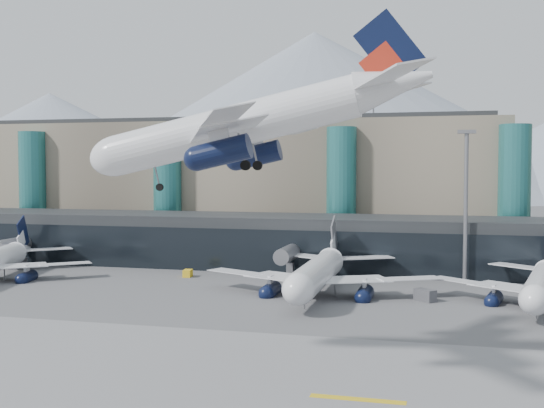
{
  "coord_description": "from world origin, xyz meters",
  "views": [
    {
      "loc": [
        27.0,
        -70.55,
        19.19
      ],
      "look_at": [
        0.53,
        32.0,
        13.64
      ],
      "focal_mm": 45.0,
      "sensor_mm": 36.0,
      "label": 1
    }
  ],
  "objects_px": {
    "lightmast_mid": "(466,197)",
    "veh_b": "(188,273)",
    "hero_jet": "(266,110)",
    "jet_parked_right": "(543,274)",
    "veh_c": "(425,295)",
    "veh_f": "(18,264)",
    "jet_parked_mid": "(321,262)"
  },
  "relations": [
    {
      "from": "lightmast_mid",
      "to": "hero_jet",
      "type": "height_order",
      "value": "hero_jet"
    },
    {
      "from": "jet_parked_right",
      "to": "veh_c",
      "type": "height_order",
      "value": "jet_parked_right"
    },
    {
      "from": "hero_jet",
      "to": "veh_c",
      "type": "bearing_deg",
      "value": 69.45
    },
    {
      "from": "hero_jet",
      "to": "jet_parked_right",
      "type": "height_order",
      "value": "hero_jet"
    },
    {
      "from": "lightmast_mid",
      "to": "jet_parked_mid",
      "type": "distance_m",
      "value": 28.44
    },
    {
      "from": "jet_parked_mid",
      "to": "veh_b",
      "type": "xyz_separation_m",
      "value": [
        -25.53,
        8.96,
        -4.05
      ]
    },
    {
      "from": "hero_jet",
      "to": "veh_c",
      "type": "relative_size",
      "value": 10.97
    },
    {
      "from": "lightmast_mid",
      "to": "veh_f",
      "type": "xyz_separation_m",
      "value": [
        -82.35,
        -5.53,
        -13.42
      ]
    },
    {
      "from": "jet_parked_right",
      "to": "veh_c",
      "type": "xyz_separation_m",
      "value": [
        -16.32,
        -2.94,
        -3.28
      ]
    },
    {
      "from": "veh_b",
      "to": "veh_c",
      "type": "height_order",
      "value": "veh_c"
    },
    {
      "from": "veh_f",
      "to": "jet_parked_right",
      "type": "bearing_deg",
      "value": -98.97
    },
    {
      "from": "jet_parked_mid",
      "to": "veh_c",
      "type": "relative_size",
      "value": 12.41
    },
    {
      "from": "lightmast_mid",
      "to": "veh_b",
      "type": "distance_m",
      "value": 49.73
    },
    {
      "from": "lightmast_mid",
      "to": "veh_b",
      "type": "bearing_deg",
      "value": -172.21
    },
    {
      "from": "lightmast_mid",
      "to": "veh_b",
      "type": "height_order",
      "value": "lightmast_mid"
    },
    {
      "from": "veh_c",
      "to": "veh_f",
      "type": "xyz_separation_m",
      "value": [
        -76.41,
        13.05,
        0.13
      ]
    },
    {
      "from": "jet_parked_mid",
      "to": "veh_c",
      "type": "distance_m",
      "value": 16.63
    },
    {
      "from": "veh_b",
      "to": "jet_parked_right",
      "type": "bearing_deg",
      "value": -106.12
    },
    {
      "from": "veh_c",
      "to": "veh_f",
      "type": "relative_size",
      "value": 0.87
    },
    {
      "from": "hero_jet",
      "to": "veh_f",
      "type": "distance_m",
      "value": 85.97
    },
    {
      "from": "lightmast_mid",
      "to": "hero_jet",
      "type": "xyz_separation_m",
      "value": [
        -19.04,
        -58.75,
        10.04
      ]
    },
    {
      "from": "hero_jet",
      "to": "veh_b",
      "type": "distance_m",
      "value": 64.04
    },
    {
      "from": "jet_parked_mid",
      "to": "veh_f",
      "type": "distance_m",
      "value": 61.45
    },
    {
      "from": "lightmast_mid",
      "to": "hero_jet",
      "type": "relative_size",
      "value": 0.75
    },
    {
      "from": "jet_parked_right",
      "to": "lightmast_mid",
      "type": "bearing_deg",
      "value": 44.5
    },
    {
      "from": "veh_c",
      "to": "jet_parked_right",
      "type": "bearing_deg",
      "value": 51.31
    },
    {
      "from": "hero_jet",
      "to": "jet_parked_mid",
      "type": "relative_size",
      "value": 0.88
    },
    {
      "from": "veh_b",
      "to": "hero_jet",
      "type": "bearing_deg",
      "value": -158.66
    },
    {
      "from": "jet_parked_mid",
      "to": "veh_f",
      "type": "relative_size",
      "value": 10.82
    },
    {
      "from": "veh_c",
      "to": "veh_f",
      "type": "bearing_deg",
      "value": -148.59
    },
    {
      "from": "jet_parked_mid",
      "to": "veh_b",
      "type": "height_order",
      "value": "jet_parked_mid"
    },
    {
      "from": "veh_b",
      "to": "veh_f",
      "type": "xyz_separation_m",
      "value": [
        -35.01,
        0.95,
        0.36
      ]
    }
  ]
}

